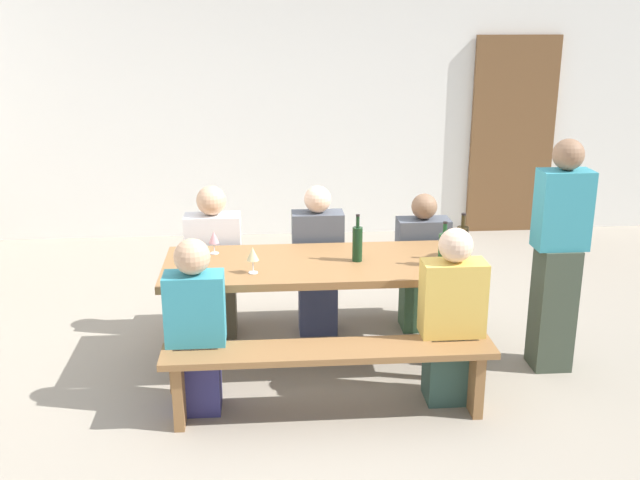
{
  "coord_description": "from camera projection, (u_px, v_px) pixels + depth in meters",
  "views": [
    {
      "loc": [
        -0.37,
        -4.69,
        2.37
      ],
      "look_at": [
        0.0,
        0.0,
        0.9
      ],
      "focal_mm": 41.89,
      "sensor_mm": 36.0,
      "label": 1
    }
  ],
  "objects": [
    {
      "name": "ground_plane",
      "position": [
        320.0,
        363.0,
        5.2
      ],
      "size": [
        24.0,
        24.0,
        0.0
      ],
      "primitive_type": "plane",
      "color": "gray"
    },
    {
      "name": "back_wall",
      "position": [
        296.0,
        84.0,
        7.79
      ],
      "size": [
        14.0,
        0.2,
        3.2
      ],
      "primitive_type": "cube",
      "color": "silver",
      "rests_on": "ground"
    },
    {
      "name": "wooden_door",
      "position": [
        512.0,
        136.0,
        8.0
      ],
      "size": [
        0.9,
        0.06,
        2.1
      ],
      "primitive_type": "cube",
      "color": "brown",
      "rests_on": "ground"
    },
    {
      "name": "tasting_table",
      "position": [
        320.0,
        272.0,
        5.0
      ],
      "size": [
        2.08,
        0.81,
        0.75
      ],
      "color": "olive",
      "rests_on": "ground"
    },
    {
      "name": "bench_near",
      "position": [
        329.0,
        363.0,
        4.43
      ],
      "size": [
        1.98,
        0.3,
        0.45
      ],
      "color": "olive",
      "rests_on": "ground"
    },
    {
      "name": "bench_far",
      "position": [
        313.0,
        280.0,
        5.76
      ],
      "size": [
        1.98,
        0.3,
        0.45
      ],
      "color": "olive",
      "rests_on": "ground"
    },
    {
      "name": "wine_bottle_0",
      "position": [
        357.0,
        243.0,
        4.95
      ],
      "size": [
        0.07,
        0.07,
        0.32
      ],
      "color": "#143319",
      "rests_on": "tasting_table"
    },
    {
      "name": "wine_bottle_1",
      "position": [
        444.0,
        249.0,
        4.86
      ],
      "size": [
        0.07,
        0.07,
        0.3
      ],
      "color": "#194723",
      "rests_on": "tasting_table"
    },
    {
      "name": "wine_bottle_2",
      "position": [
        462.0,
        242.0,
        4.97
      ],
      "size": [
        0.08,
        0.08,
        0.32
      ],
      "color": "#332814",
      "rests_on": "tasting_table"
    },
    {
      "name": "wine_glass_0",
      "position": [
        253.0,
        255.0,
        4.72
      ],
      "size": [
        0.08,
        0.08,
        0.17
      ],
      "color": "silver",
      "rests_on": "tasting_table"
    },
    {
      "name": "wine_glass_1",
      "position": [
        214.0,
        238.0,
        5.1
      ],
      "size": [
        0.07,
        0.07,
        0.16
      ],
      "color": "silver",
      "rests_on": "tasting_table"
    },
    {
      "name": "seated_guest_near_0",
      "position": [
        196.0,
        330.0,
        4.46
      ],
      "size": [
        0.35,
        0.24,
        1.1
      ],
      "rotation": [
        0.0,
        0.0,
        1.57
      ],
      "color": "navy",
      "rests_on": "ground"
    },
    {
      "name": "seated_guest_near_1",
      "position": [
        451.0,
        321.0,
        4.57
      ],
      "size": [
        0.39,
        0.24,
        1.13
      ],
      "rotation": [
        0.0,
        0.0,
        1.57
      ],
      "color": "#304E44",
      "rests_on": "ground"
    },
    {
      "name": "seated_guest_far_0",
      "position": [
        214.0,
        265.0,
        5.51
      ],
      "size": [
        0.4,
        0.24,
        1.15
      ],
      "rotation": [
        0.0,
        0.0,
        -1.57
      ],
      "color": "brown",
      "rests_on": "ground"
    },
    {
      "name": "seated_guest_far_1",
      "position": [
        318.0,
        264.0,
        5.57
      ],
      "size": [
        0.38,
        0.24,
        1.14
      ],
      "rotation": [
        0.0,
        0.0,
        -1.57
      ],
      "color": "#3D4569",
      "rests_on": "ground"
    },
    {
      "name": "seated_guest_far_2",
      "position": [
        422.0,
        266.0,
        5.64
      ],
      "size": [
        0.39,
        0.24,
        1.06
      ],
      "rotation": [
        0.0,
        0.0,
        -1.57
      ],
      "color": "#325135",
      "rests_on": "ground"
    },
    {
      "name": "standing_host",
      "position": [
        558.0,
        260.0,
        4.93
      ],
      "size": [
        0.34,
        0.24,
        1.58
      ],
      "rotation": [
        0.0,
        0.0,
        3.14
      ],
      "color": "#3A4436",
      "rests_on": "ground"
    }
  ]
}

